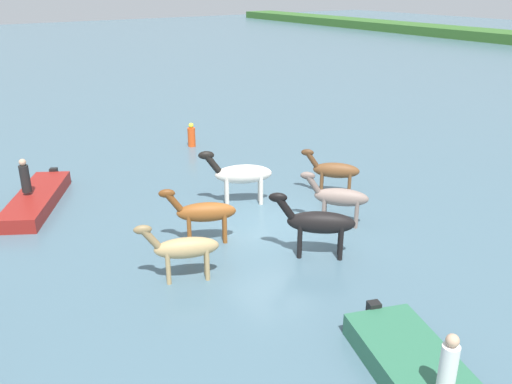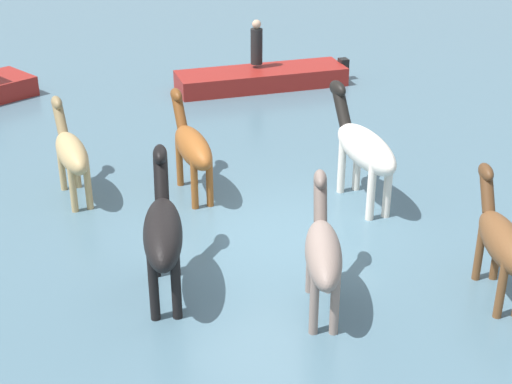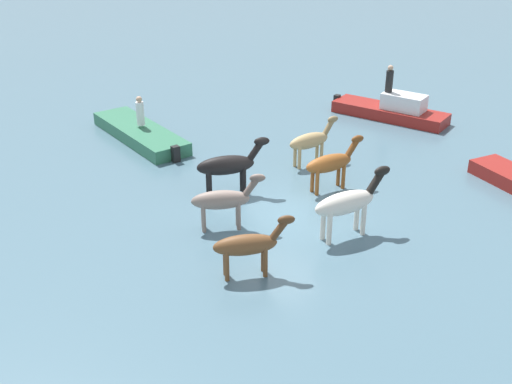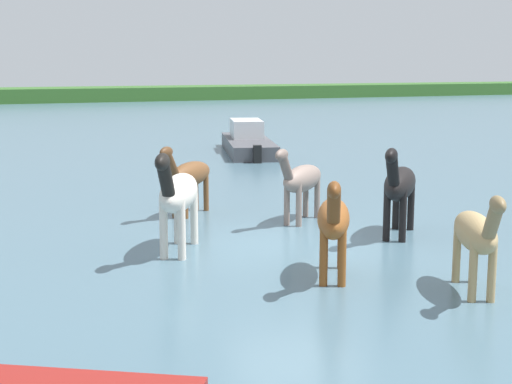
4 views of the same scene
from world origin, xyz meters
The scene contains 9 objects.
ground_plane centered at (0.00, 0.00, 0.00)m, with size 183.53×183.53×0.00m, color #476675.
horse_pinto_flank centered at (2.23, -0.07, 1.06)m, with size 1.88×2.13×1.92m.
horse_lead centered at (-2.27, 0.23, 1.10)m, with size 1.53×2.46×1.99m.
horse_dark_mare centered at (-0.37, -2.30, 0.97)m, with size 1.34×2.18×1.77m.
horse_gray_outer centered at (0.95, 1.88, 0.95)m, with size 1.87×1.75×1.73m.
horse_dun_straggler centered at (-1.12, 3.54, 0.93)m, with size 1.75×1.78×1.68m.
horse_rear_stallion centered at (1.28, -3.81, 0.93)m, with size 1.15×2.13×1.69m.
boat_motor_center centered at (-6.11, -5.84, 0.17)m, with size 4.60×3.35×0.74m.
person_boatman_standing centered at (-6.14, -6.09, 1.14)m, with size 0.32×0.32×1.19m.
Camera 2 is at (8.25, 7.47, 6.31)m, focal length 52.77 mm.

